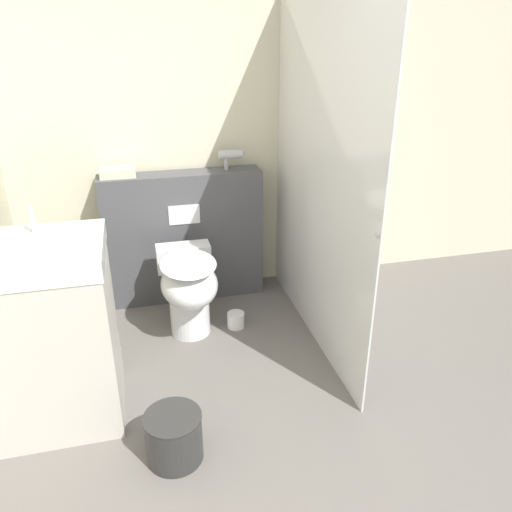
# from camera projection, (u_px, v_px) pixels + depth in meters

# --- Properties ---
(wall_back) EXTENTS (8.00, 0.06, 2.50)m
(wall_back) POSITION_uv_depth(u_px,v_px,m) (210.00, 128.00, 3.60)
(wall_back) COLOR beige
(wall_back) RESTS_ON ground_plane
(partition_panel) EXTENTS (1.15, 0.22, 0.98)m
(partition_panel) POSITION_uv_depth(u_px,v_px,m) (184.00, 237.00, 3.72)
(partition_panel) COLOR #4C4C51
(partition_panel) RESTS_ON ground_plane
(shower_glass) EXTENTS (0.04, 1.69, 2.16)m
(shower_glass) POSITION_uv_depth(u_px,v_px,m) (318.00, 179.00, 3.02)
(shower_glass) COLOR silver
(shower_glass) RESTS_ON ground_plane
(toilet) EXTENTS (0.37, 0.61, 0.57)m
(toilet) POSITION_uv_depth(u_px,v_px,m) (189.00, 287.00, 3.27)
(toilet) COLOR white
(toilet) RESTS_ON ground_plane
(sink_vanity) EXTENTS (0.65, 0.56, 1.13)m
(sink_vanity) POSITION_uv_depth(u_px,v_px,m) (49.00, 335.00, 2.52)
(sink_vanity) COLOR beige
(sink_vanity) RESTS_ON ground_plane
(hair_drier) EXTENTS (0.20, 0.06, 0.14)m
(hair_drier) POSITION_uv_depth(u_px,v_px,m) (232.00, 155.00, 3.56)
(hair_drier) COLOR #B7B7BC
(hair_drier) RESTS_ON partition_panel
(folded_towel) EXTENTS (0.24, 0.15, 0.06)m
(folded_towel) POSITION_uv_depth(u_px,v_px,m) (118.00, 172.00, 3.41)
(folded_towel) COLOR beige
(folded_towel) RESTS_ON partition_panel
(spare_toilet_roll) EXTENTS (0.12, 0.12, 0.11)m
(spare_toilet_roll) POSITION_uv_depth(u_px,v_px,m) (236.00, 320.00, 3.48)
(spare_toilet_roll) COLOR white
(spare_toilet_roll) RESTS_ON ground_plane
(waste_bin) EXTENTS (0.28, 0.28, 0.25)m
(waste_bin) POSITION_uv_depth(u_px,v_px,m) (174.00, 437.00, 2.39)
(waste_bin) COLOR #2D2D2D
(waste_bin) RESTS_ON ground_plane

